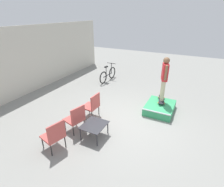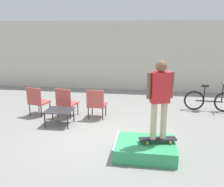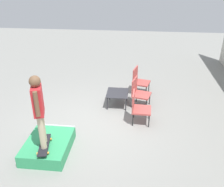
{
  "view_description": "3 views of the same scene",
  "coord_description": "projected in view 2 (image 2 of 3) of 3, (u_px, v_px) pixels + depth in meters",
  "views": [
    {
      "loc": [
        -4.79,
        -1.84,
        3.5
      ],
      "look_at": [
        0.12,
        0.65,
        0.93
      ],
      "focal_mm": 28.0,
      "sensor_mm": 36.0,
      "label": 1
    },
    {
      "loc": [
        1.3,
        -5.79,
        2.65
      ],
      "look_at": [
        0.31,
        0.81,
        0.92
      ],
      "focal_mm": 40.0,
      "sensor_mm": 36.0,
      "label": 2
    },
    {
      "loc": [
        5.84,
        1.18,
        3.91
      ],
      "look_at": [
        0.02,
        0.55,
        0.99
      ],
      "focal_mm": 40.0,
      "sensor_mm": 36.0,
      "label": 3
    }
  ],
  "objects": [
    {
      "name": "patio_chair_right",
      "position": [
        96.0,
        103.0,
        7.5
      ],
      "size": [
        0.54,
        0.54,
        0.92
      ],
      "rotation": [
        0.0,
        0.0,
        3.11
      ],
      "color": "black",
      "rests_on": "ground_plane"
    },
    {
      "name": "house_wall_back",
      "position": [
        119.0,
        56.0,
        10.88
      ],
      "size": [
        12.0,
        0.06,
        3.0
      ],
      "color": "beige",
      "rests_on": "ground_plane"
    },
    {
      "name": "bicycle",
      "position": [
        209.0,
        101.0,
        8.24
      ],
      "size": [
        1.62,
        0.52,
        0.92
      ],
      "rotation": [
        0.0,
        0.0,
        -0.06
      ],
      "color": "black",
      "rests_on": "ground_plane"
    },
    {
      "name": "skate_ramp_box",
      "position": [
        145.0,
        149.0,
        5.37
      ],
      "size": [
        1.31,
        1.01,
        0.32
      ],
      "color": "#339E60",
      "rests_on": "ground_plane"
    },
    {
      "name": "patio_chair_left",
      "position": [
        37.0,
        100.0,
        7.77
      ],
      "size": [
        0.63,
        0.63,
        0.92
      ],
      "rotation": [
        0.0,
        0.0,
        2.9
      ],
      "color": "black",
      "rests_on": "ground_plane"
    },
    {
      "name": "person_skater",
      "position": [
        160.0,
        94.0,
        5.05
      ],
      "size": [
        0.55,
        0.31,
        1.66
      ],
      "rotation": [
        0.0,
        0.0,
        0.31
      ],
      "color": "#C6B793",
      "rests_on": "skateboard_on_ramp"
    },
    {
      "name": "skateboard_on_ramp",
      "position": [
        158.0,
        139.0,
        5.3
      ],
      "size": [
        0.82,
        0.37,
        0.07
      ],
      "rotation": [
        0.0,
        0.0,
        0.21
      ],
      "color": "black",
      "rests_on": "skate_ramp_box"
    },
    {
      "name": "coffee_table",
      "position": [
        59.0,
        112.0,
        7.03
      ],
      "size": [
        0.75,
        0.67,
        0.44
      ],
      "color": "#2D2D33",
      "rests_on": "ground_plane"
    },
    {
      "name": "patio_chair_center",
      "position": [
        66.0,
        101.0,
        7.64
      ],
      "size": [
        0.63,
        0.63,
        0.92
      ],
      "rotation": [
        0.0,
        0.0,
        2.89
      ],
      "color": "black",
      "rests_on": "ground_plane"
    },
    {
      "name": "ground_plane",
      "position": [
        95.0,
        136.0,
        6.39
      ],
      "size": [
        24.0,
        24.0,
        0.0
      ],
      "primitive_type": "plane",
      "color": "gray"
    }
  ]
}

